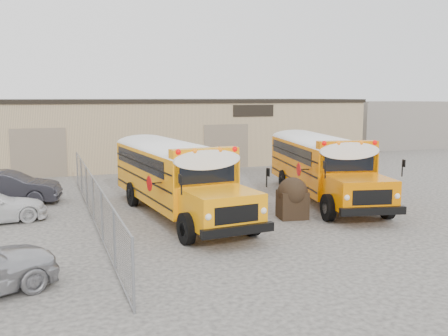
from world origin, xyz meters
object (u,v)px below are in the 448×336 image
object	(u,v)px
school_bus_left	(133,155)
school_bus_right	(286,148)
car_dark	(7,188)
tarp_bundle	(292,197)

from	to	relation	value
school_bus_left	school_bus_right	xyz separation A→B (m)	(9.31, 0.59, 0.00)
school_bus_right	car_dark	size ratio (longest dim) A/B	2.35
school_bus_left	tarp_bundle	xyz separation A→B (m)	(4.85, -8.77, -0.93)
school_bus_left	school_bus_right	bearing A→B (deg)	3.63
school_bus_left	school_bus_right	distance (m)	9.33
school_bus_right	car_dark	bearing A→B (deg)	-170.68
tarp_bundle	car_dark	size ratio (longest dim) A/B	0.36
school_bus_right	tarp_bundle	bearing A→B (deg)	-115.51
tarp_bundle	school_bus_left	bearing A→B (deg)	118.94
school_bus_left	car_dark	xyz separation A→B (m)	(-6.09, -1.94, -1.02)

